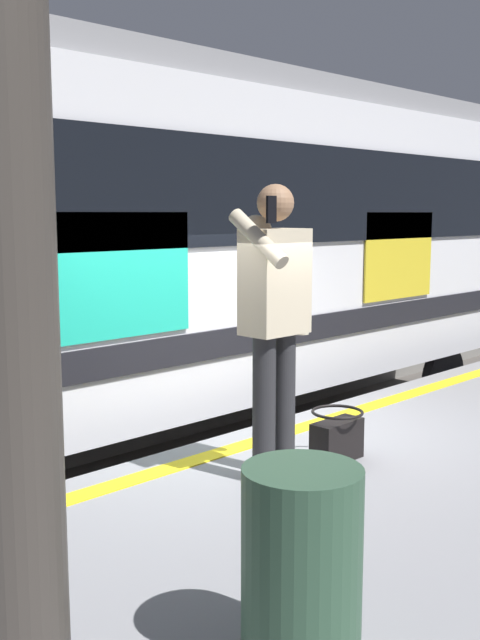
% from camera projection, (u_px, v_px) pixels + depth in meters
% --- Properties ---
extents(ground_plane, '(24.27, 24.27, 0.00)m').
position_uv_depth(ground_plane, '(239.00, 561.00, 5.80)').
color(ground_plane, '#4C4742').
extents(safety_line, '(15.58, 0.16, 0.01)m').
position_uv_depth(safety_line, '(268.00, 438.00, 5.44)').
color(safety_line, yellow).
rests_on(safety_line, platform).
extents(track_rail_near, '(20.66, 0.08, 0.16)m').
position_uv_depth(track_rail_near, '(132.00, 503.00, 6.75)').
color(track_rail_near, slate).
rests_on(track_rail_near, ground).
extents(track_rail_far, '(20.66, 0.08, 0.16)m').
position_uv_depth(track_rail_far, '(49.00, 465.00, 7.75)').
color(track_rail_far, slate).
rests_on(track_rail_far, ground).
extents(train_carriage, '(10.41, 2.92, 3.84)m').
position_uv_depth(train_carriage, '(182.00, 234.00, 7.77)').
color(train_carriage, silver).
rests_on(train_carriage, ground).
extents(passenger, '(0.57, 0.55, 1.79)m').
position_uv_depth(passenger, '(274.00, 307.00, 4.48)').
color(passenger, '#262628').
rests_on(passenger, platform).
extents(handbag, '(0.38, 0.34, 0.34)m').
position_uv_depth(handbag, '(337.00, 437.00, 4.93)').
color(handbag, black).
rests_on(handbag, platform).
extents(trash_bin, '(0.44, 0.44, 0.73)m').
position_uv_depth(trash_bin, '(302.00, 566.00, 2.69)').
color(trash_bin, '#2D4C38').
rests_on(trash_bin, platform).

